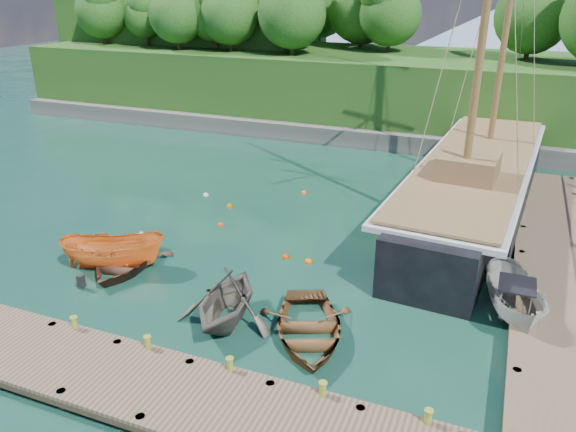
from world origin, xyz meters
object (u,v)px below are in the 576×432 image
motorboat_orange (115,267)px  schooner (475,186)px  rowboat_0 (126,267)px  rowboat_1 (227,322)px  cabin_boat_white (512,318)px  rowboat_2 (308,337)px

motorboat_orange → schooner: schooner is taller
rowboat_0 → schooner: size_ratio=0.15×
rowboat_1 → schooner: bearing=58.0°
motorboat_orange → cabin_boat_white: cabin_boat_white is taller
motorboat_orange → schooner: size_ratio=0.15×
rowboat_0 → cabin_boat_white: (15.87, 2.10, 0.00)m
motorboat_orange → cabin_boat_white: size_ratio=0.98×
rowboat_2 → rowboat_0: bearing=144.9°
motorboat_orange → cabin_boat_white: (16.29, 2.30, 0.00)m
rowboat_1 → schooner: size_ratio=0.14×
rowboat_0 → cabin_boat_white: 16.01m
rowboat_2 → cabin_boat_white: cabin_boat_white is taller
motorboat_orange → schooner: bearing=-68.0°
rowboat_2 → motorboat_orange: 9.80m
rowboat_2 → schooner: size_ratio=0.17×
cabin_boat_white → rowboat_2: bearing=-163.4°
rowboat_1 → rowboat_0: bearing=154.8°
rowboat_0 → schooner: 18.76m
rowboat_2 → cabin_boat_white: (6.65, 4.04, 0.00)m
rowboat_0 → schooner: schooner is taller
rowboat_2 → cabin_boat_white: bearing=8.1°
rowboat_0 → rowboat_2: bearing=-20.5°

